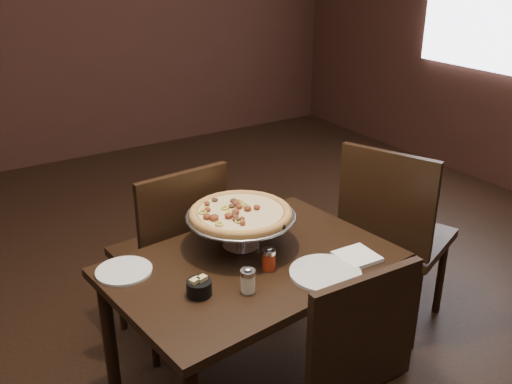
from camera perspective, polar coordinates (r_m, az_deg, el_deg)
room at (r=1.94m, az=0.38°, el=11.60°), size 6.04×7.04×2.84m
dining_table at (r=2.27m, az=-0.39°, el=-8.85°), size 1.15×0.84×0.68m
pizza_stand at (r=2.26m, az=-1.55°, el=-2.15°), size 0.44×0.44×0.18m
parmesan_shaker at (r=2.03m, az=-0.82°, el=-8.80°), size 0.05×0.05×0.10m
pepper_flake_shaker at (r=2.15m, az=1.29°, el=-6.69°), size 0.05×0.05×0.09m
packet_caddy at (r=2.02m, az=-5.72°, el=-9.47°), size 0.09×0.09×0.07m
napkin_stack at (r=2.28m, az=10.06°, el=-6.37°), size 0.15×0.15×0.02m
plate_left at (r=2.21m, az=-13.07°, el=-7.69°), size 0.21×0.21×0.01m
plate_near at (r=2.15m, az=6.95°, el=-8.06°), size 0.27×0.27×0.01m
serving_spatula at (r=2.21m, az=3.00°, el=-3.01°), size 0.15×0.15×0.02m
chair_far at (r=2.67m, az=-8.30°, el=-5.76°), size 0.47×0.47×0.93m
chair_side at (r=2.83m, az=13.54°, el=-3.88°), size 0.60×0.60×0.98m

